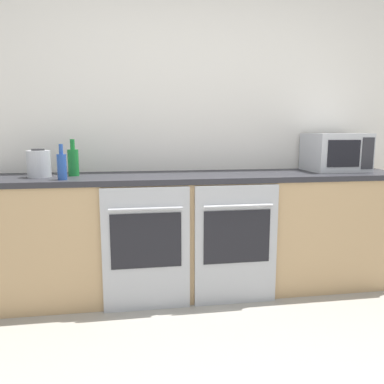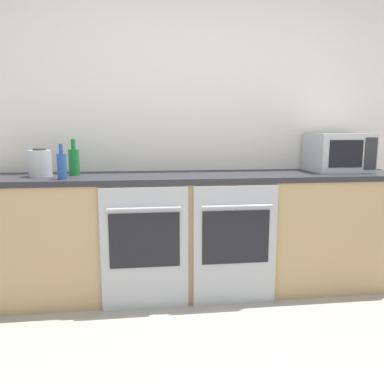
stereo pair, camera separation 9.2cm
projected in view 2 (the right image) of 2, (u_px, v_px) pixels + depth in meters
wall_back at (193, 125)px, 3.12m from camera, size 10.00×0.06×2.60m
counter_back at (198, 232)px, 2.94m from camera, size 3.23×0.61×0.92m
oven_left at (145, 249)px, 2.59m from camera, size 0.60×0.06×0.87m
oven_right at (235, 245)px, 2.66m from camera, size 0.60×0.06×0.87m
microwave at (338, 152)px, 3.05m from camera, size 0.45×0.40×0.31m
bottle_blue at (62, 165)px, 2.54m from camera, size 0.06×0.06×0.24m
bottle_green at (74, 161)px, 2.76m from camera, size 0.08×0.08×0.27m
kettle at (40, 163)px, 2.69m from camera, size 0.16×0.16×0.20m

